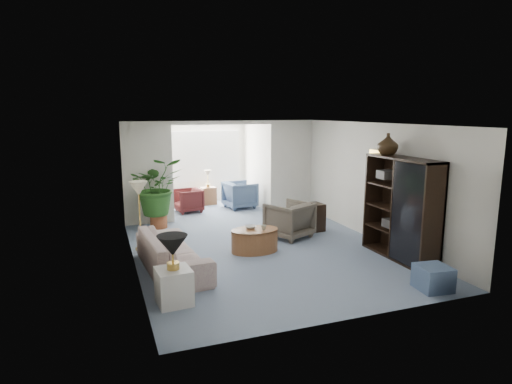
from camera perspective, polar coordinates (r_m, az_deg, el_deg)
name	(u,v)px	position (r m, az deg, el deg)	size (l,w,h in m)	color
floor	(266,252)	(8.64, 1.38, -7.88)	(6.00, 6.00, 0.00)	#8898B3
sunroom_floor	(214,209)	(12.41, -5.57, -2.19)	(2.60, 2.60, 0.00)	#8898B3
back_pier_left	(148,174)	(10.78, -14.02, 2.35)	(1.20, 0.12, 2.50)	white
back_pier_right	(291,167)	(11.79, 4.67, 3.33)	(1.20, 0.12, 2.50)	white
back_header	(223,123)	(11.04, -4.34, 9.08)	(2.60, 0.12, 0.10)	white
window_pane	(204,156)	(13.22, -6.87, 4.73)	(2.20, 0.02, 1.50)	white
window_blinds	(204,156)	(13.19, -6.84, 4.71)	(2.20, 0.02, 1.50)	white
framed_picture	(379,162)	(9.36, 15.86, 3.83)	(0.04, 0.50, 0.40)	beige
sofa	(172,253)	(7.73, -10.96, -7.82)	(2.21, 0.86, 0.64)	beige
end_table	(174,286)	(6.47, -10.74, -12.11)	(0.48, 0.48, 0.52)	white
table_lamp	(172,246)	(6.26, -10.94, -6.94)	(0.44, 0.44, 0.30)	black
floor_lamp	(138,188)	(8.78, -15.20, 0.46)	(0.36, 0.36, 0.28)	#F4ECC2
coffee_table	(255,240)	(8.61, -0.17, -6.38)	(0.95, 0.95, 0.45)	brown
coffee_bowl	(251,227)	(8.61, -0.71, -4.62)	(0.23, 0.23, 0.06)	silver
coffee_cup	(264,228)	(8.49, 1.02, -4.70)	(0.10, 0.10, 0.10)	beige
wingback_chair	(289,220)	(9.54, 4.38, -3.66)	(0.84, 0.87, 0.79)	#686252
side_table_dark	(311,217)	(10.12, 7.29, -3.32)	(0.53, 0.42, 0.64)	black
entertainment_cabinet	(401,209)	(8.50, 18.54, -2.08)	(0.46, 1.72, 1.91)	black
cabinet_urn	(388,144)	(8.73, 16.95, 6.05)	(0.40, 0.40, 0.41)	#312010
ottoman	(433,278)	(7.39, 22.27, -10.41)	(0.48, 0.48, 0.38)	slate
plant_pot	(159,221)	(10.59, -12.68, -3.75)	(0.40, 0.40, 0.32)	#A75530
house_plant	(157,186)	(10.41, -12.87, 0.73)	(1.23, 1.06, 1.36)	#2B5E20
sunroom_chair_blue	(240,195)	(12.39, -2.12, -0.37)	(0.81, 0.83, 0.76)	slate
sunroom_chair_maroon	(188,200)	(12.04, -8.92, -1.11)	(0.68, 0.70, 0.64)	maroon
sunroom_table	(208,196)	(12.92, -6.31, -0.50)	(0.43, 0.33, 0.52)	brown
shelf_clutter	(402,202)	(8.38, 18.68, -1.31)	(0.30, 1.22, 1.06)	black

